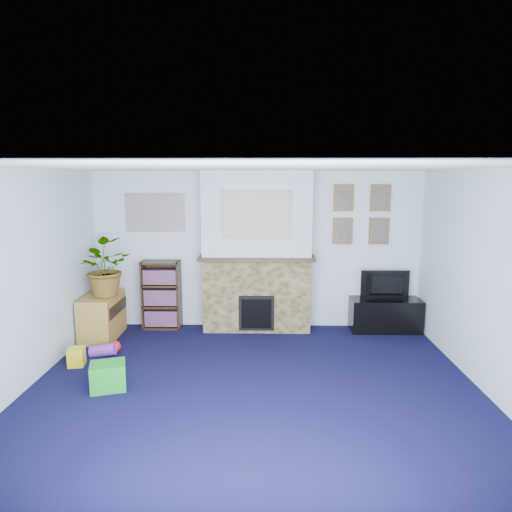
{
  "coord_description": "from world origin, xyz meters",
  "views": [
    {
      "loc": [
        0.12,
        -4.67,
        2.3
      ],
      "look_at": [
        0.01,
        1.04,
        1.32
      ],
      "focal_mm": 32.0,
      "sensor_mm": 36.0,
      "label": 1
    }
  ],
  "objects_px": {
    "tv_stand": "(385,316)",
    "television": "(386,285)",
    "bookshelf": "(162,296)",
    "sideboard": "(102,314)"
  },
  "relations": [
    {
      "from": "tv_stand",
      "to": "television",
      "type": "bearing_deg",
      "value": 90.0
    },
    {
      "from": "television",
      "to": "tv_stand",
      "type": "bearing_deg",
      "value": 89.21
    },
    {
      "from": "tv_stand",
      "to": "bookshelf",
      "type": "xyz_separation_m",
      "value": [
        -3.41,
        0.08,
        0.28
      ]
    },
    {
      "from": "bookshelf",
      "to": "sideboard",
      "type": "height_order",
      "value": "bookshelf"
    },
    {
      "from": "television",
      "to": "bookshelf",
      "type": "distance_m",
      "value": 3.42
    },
    {
      "from": "tv_stand",
      "to": "sideboard",
      "type": "xyz_separation_m",
      "value": [
        -4.19,
        -0.37,
        0.12
      ]
    },
    {
      "from": "sideboard",
      "to": "tv_stand",
      "type": "bearing_deg",
      "value": 5.11
    },
    {
      "from": "tv_stand",
      "to": "sideboard",
      "type": "distance_m",
      "value": 4.21
    },
    {
      "from": "tv_stand",
      "to": "sideboard",
      "type": "relative_size",
      "value": 1.28
    },
    {
      "from": "bookshelf",
      "to": "sideboard",
      "type": "relative_size",
      "value": 1.29
    }
  ]
}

